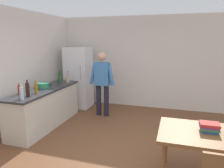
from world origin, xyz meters
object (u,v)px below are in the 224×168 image
Objects in this scene: bottle_sauce_red at (19,90)px; bottle_water_clear at (22,93)px; bottle_wine_dark at (28,90)px; person at (102,80)px; dining_table at (211,139)px; cooking_pot at (44,85)px; refrigerator at (79,77)px; book_stack at (209,127)px; bottle_oil_amber at (36,88)px; bottle_wine_green at (60,78)px; utensil_jar at (68,80)px.

bottle_sauce_red is 0.44m from bottle_water_clear.
person is at bearing 61.49° from bottle_wine_dark.
dining_table is 3.66m from cooking_pot.
bottle_wine_dark is (-0.02, 0.20, 0.02)m from bottle_water_clear.
refrigerator is 2.30m from bottle_wine_dark.
cooking_pot is at bearing 161.90° from book_stack.
bottle_sauce_red is (-1.24, -1.63, 0.02)m from person.
person is 5.00× the size of bottle_wine_dark.
refrigerator is 4.27m from dining_table.
cooking_pot is 0.53m from bottle_oil_amber.
bottle_oil_amber is 1.08× the size of book_stack.
bottle_wine_green is at bearing -94.41° from refrigerator.
bottle_wine_dark is at bearing -89.57° from bottle_oil_amber.
dining_table is at bearing -18.75° from cooking_pot.
book_stack reaches higher than dining_table.
bottle_wine_green reaches higher than cooking_pot.
bottle_water_clear is 3.25m from book_stack.
person reaches higher than utensil_jar.
bottle_sauce_red is 3.60m from book_stack.
bottle_water_clear reaches higher than book_stack.
dining_table is 5.42× the size of book_stack.
bottle_sauce_red reaches higher than dining_table.
refrigerator reaches higher than utensil_jar.
refrigerator is 2.21m from bottle_sauce_red.
person reaches higher than dining_table.
refrigerator is 5.29× the size of bottle_wine_dark.
bottle_oil_amber is at bearing 169.30° from book_stack.
bottle_wine_dark is (0.17, -0.77, 0.09)m from cooking_pot.
bottle_sauce_red is at bearing -127.14° from person.
person is at bearing 137.59° from dining_table.
book_stack is at bearing -42.01° from person.
refrigerator is at bearing 93.98° from utensil_jar.
utensil_jar reaches higher than bottle_oil_amber.
bottle_sauce_red is 0.71× the size of bottle_wine_green.
bottle_wine_green is at bearing -158.52° from person.
dining_table is 3.38m from bottle_oil_amber.
refrigerator reaches higher than person.
person is at bearing 14.08° from utensil_jar.
dining_table is 0.16m from book_stack.
bottle_water_clear reaches higher than cooking_pot.
bottle_oil_amber is 0.82× the size of bottle_wine_dark.
bottle_wine_dark is at bearing -77.78° from cooking_pot.
bottle_wine_green reaches higher than bottle_oil_amber.
refrigerator is 1.06× the size of person.
cooking_pot is at bearing -95.98° from refrigerator.
bottle_oil_amber is at bearing 90.43° from bottle_wine_dark.
bottle_water_clear is at bearing -86.72° from bottle_oil_amber.
bottle_oil_amber reaches higher than dining_table.
refrigerator is at bearing 140.71° from dining_table.
bottle_water_clear is at bearing -90.78° from utensil_jar.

